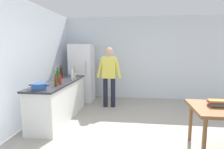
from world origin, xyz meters
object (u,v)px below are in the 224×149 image
Objects in this scene: person at (109,73)px; bottle_water_clear at (72,75)px; bottle_wine_dark at (61,73)px; bottle_sauce_red at (60,80)px; refrigerator at (82,73)px; bottle_wine_green at (58,76)px; bottle_vinegar_tall at (55,75)px; bottle_beer_brown at (56,81)px; utensil_jar at (74,75)px; cooking_pot at (39,86)px; book_stack at (217,103)px.

person reaches higher than bottle_water_clear.
bottle_water_clear is (0.35, -0.18, -0.02)m from bottle_wine_dark.
bottle_sauce_red is (0.30, -0.78, -0.05)m from bottle_wine_dark.
bottle_water_clear is (0.13, -1.34, 0.13)m from refrigerator.
bottle_sauce_red is (0.13, -0.20, -0.05)m from bottle_wine_green.
bottle_vinegar_tall is 1.23× the size of bottle_beer_brown.
refrigerator reaches higher than bottle_wine_dark.
utensil_jar is 1.33× the size of bottle_sauce_red.
person is 1.56m from bottle_wine_green.
bottle_beer_brown is at bearing -88.02° from refrigerator.
bottle_wine_dark reaches higher than bottle_vinegar_tall.
utensil_jar is at bearing 76.18° from bottle_wine_green.
person is at bearing 57.86° from bottle_sauce_red.
cooking_pot is at bearing -81.40° from bottle_vinegar_tall.
bottle_wine_dark is 1.42× the size of bottle_sauce_red.
bottle_wine_green reaches higher than cooking_pot.
bottle_vinegar_tall reaches higher than cooking_pot.
bottle_sauce_red is (-0.02, -0.82, 0.02)m from utensil_jar.
bottle_beer_brown is at bearing -94.26° from bottle_water_clear.
utensil_jar is 0.23m from bottle_water_clear.
refrigerator is at bearing 87.34° from cooking_pot.
bottle_vinegar_tall is at bearing 123.94° from bottle_sauce_red.
refrigerator reaches higher than book_stack.
utensil_jar is (0.22, 1.37, 0.02)m from cooking_pot.
bottle_wine_dark is at bearing 110.90° from bottle_sauce_red.
bottle_wine_dark is 1.31× the size of bottle_beer_brown.
bottle_water_clear is at bearing -26.72° from bottle_wine_dark.
bottle_vinegar_tall is (-1.23, -0.85, 0.06)m from person.
bottle_wine_dark is at bearing 154.93° from book_stack.
person is 1.32m from bottle_wine_dark.
refrigerator is 1.44m from bottle_vinegar_tall.
bottle_wine_dark is 0.60m from bottle_wine_green.
cooking_pot is at bearing -92.66° from refrigerator.
utensil_jar is at bearing 8.43° from bottle_wine_dark.
cooking_pot is at bearing -109.77° from bottle_sauce_red.
bottle_vinegar_tall is at bearing 158.99° from book_stack.
bottle_wine_dark and bottle_wine_green have the same top height.
bottle_beer_brown is (-0.88, -1.59, 0.03)m from person.
book_stack is at bearing -3.40° from cooking_pot.
cooking_pot is 1.25× the size of bottle_vinegar_tall.
bottle_wine_dark is 1.03m from bottle_beer_brown.
cooking_pot is 0.39m from bottle_beer_brown.
book_stack is at bearing -21.01° from bottle_vinegar_tall.
bottle_wine_green is at bearing -74.07° from bottle_wine_dark.
bottle_beer_brown is 0.21m from bottle_sauce_red.
book_stack is at bearing -16.86° from bottle_wine_green.
bottle_vinegar_tall is at bearing 98.60° from cooking_pot.
cooking_pot is 1.54× the size of bottle_beer_brown.
bottle_sauce_red is (0.19, 0.54, 0.04)m from cooking_pot.
bottle_vinegar_tall is 0.42m from bottle_water_clear.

